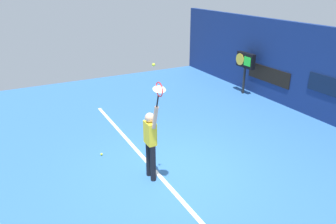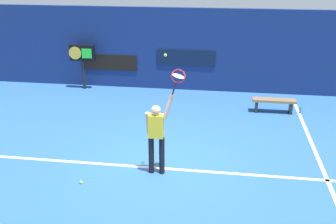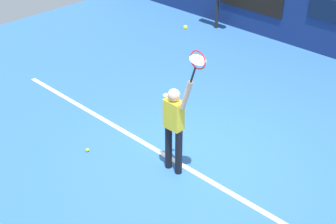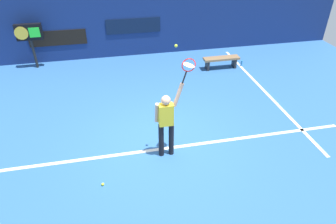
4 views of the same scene
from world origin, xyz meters
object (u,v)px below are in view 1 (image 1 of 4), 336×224
Objects in this scene: tennis_player at (151,140)px; tennis_racket at (159,91)px; scoreboard_clock at (245,62)px; spare_ball at (102,154)px; tennis_ball at (154,65)px.

tennis_racket is (0.48, -0.00, 1.35)m from tennis_player.
tennis_racket is 7.59m from scoreboard_clock.
tennis_ball is at bearing 22.94° from spare_ball.
tennis_ball is at bearing 176.76° from tennis_racket.
tennis_player is at bearing 25.27° from spare_ball.
tennis_player is 3.16× the size of tennis_racket.
tennis_ball reaches higher than tennis_player.
tennis_racket is at bearing -54.06° from scoreboard_clock.
tennis_racket is at bearing -0.50° from tennis_player.
tennis_player is 29.09× the size of tennis_ball.
scoreboard_clock is at bearing 125.94° from tennis_racket.
spare_ball is (-1.60, -0.76, -0.98)m from tennis_player.
tennis_racket reaches higher than scoreboard_clock.
tennis_ball is 7.51m from scoreboard_clock.
tennis_player is at bearing 179.50° from tennis_racket.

